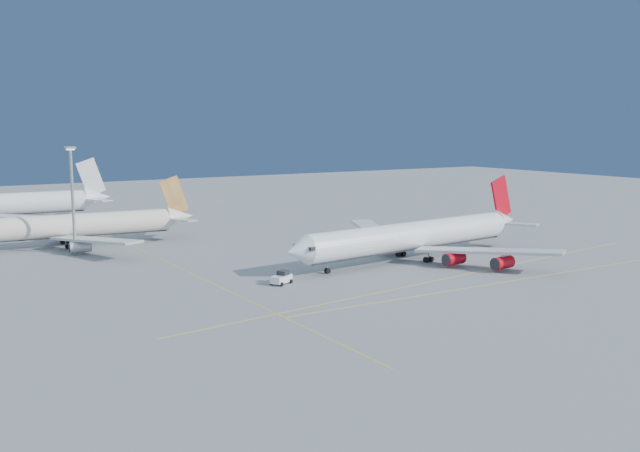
{
  "coord_description": "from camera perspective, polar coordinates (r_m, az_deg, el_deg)",
  "views": [
    {
      "loc": [
        -89.02,
        -103.18,
        28.2
      ],
      "look_at": [
        -11.13,
        22.5,
        7.0
      ],
      "focal_mm": 40.0,
      "sensor_mm": 36.0,
      "label": 1
    }
  ],
  "objects": [
    {
      "name": "ground",
      "position": [
        139.16,
        8.83,
        -3.63
      ],
      "size": [
        500.0,
        500.0,
        0.0
      ],
      "primitive_type": "plane",
      "color": "slate",
      "rests_on": "ground"
    },
    {
      "name": "light_mast",
      "position": [
        162.52,
        -19.2,
        2.63
      ],
      "size": [
        2.03,
        2.03,
        23.43
      ],
      "color": "gray",
      "rests_on": "ground"
    },
    {
      "name": "airliner_etihad",
      "position": [
        175.17,
        -19.46,
        0.0
      ],
      "size": [
        60.06,
        55.35,
        15.67
      ],
      "rotation": [
        0.0,
        0.0,
        -0.07
      ],
      "color": "beige",
      "rests_on": "ground"
    },
    {
      "name": "pushback_tug",
      "position": [
        127.12,
        -3.09,
        -4.17
      ],
      "size": [
        4.66,
        3.91,
        2.34
      ],
      "rotation": [
        0.0,
        0.0,
        0.46
      ],
      "color": "white",
      "rests_on": "ground"
    },
    {
      "name": "airliner_virgin",
      "position": [
        150.94,
        7.71,
        -0.78
      ],
      "size": [
        66.57,
        59.43,
        16.42
      ],
      "rotation": [
        0.0,
        0.0,
        0.12
      ],
      "color": "white",
      "rests_on": "ground"
    },
    {
      "name": "taxiway_lines",
      "position": [
        135.32,
        2.32,
        -3.87
      ],
      "size": [
        118.86,
        140.0,
        0.02
      ],
      "color": "yellow",
      "rests_on": "ground"
    }
  ]
}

